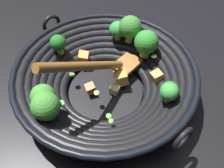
% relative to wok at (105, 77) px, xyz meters
% --- Properties ---
extents(ground_plane, '(4.00, 4.00, 0.00)m').
position_rel_wok_xyz_m(ground_plane, '(0.00, -0.00, -0.06)').
color(ground_plane, black).
extents(wok, '(0.46, 0.43, 0.22)m').
position_rel_wok_xyz_m(wok, '(0.00, 0.00, 0.00)').
color(wok, black).
rests_on(wok, ground).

